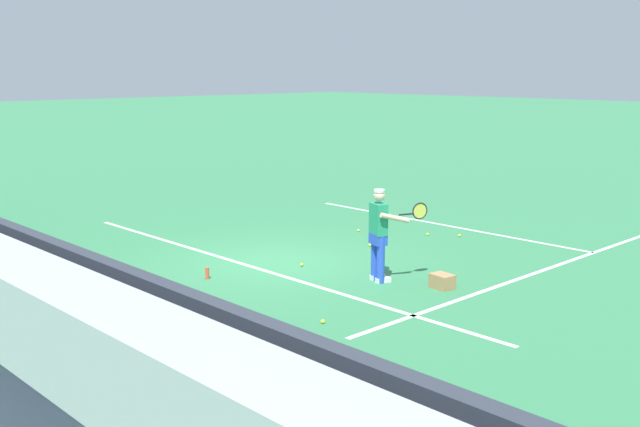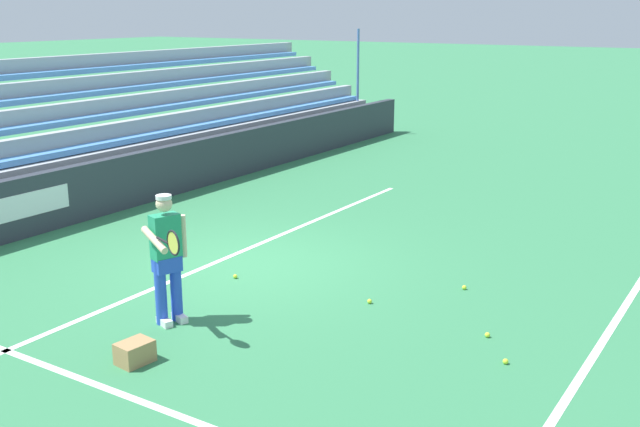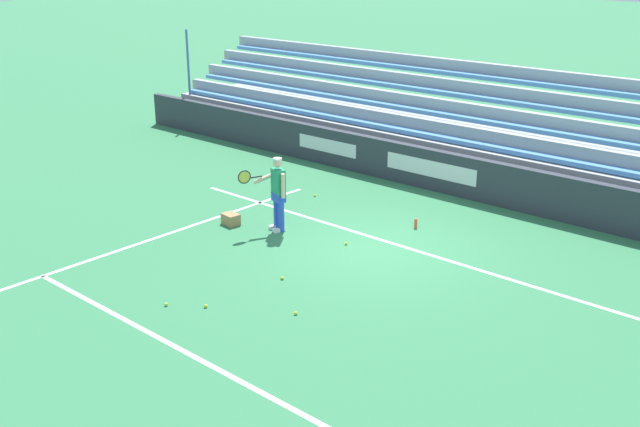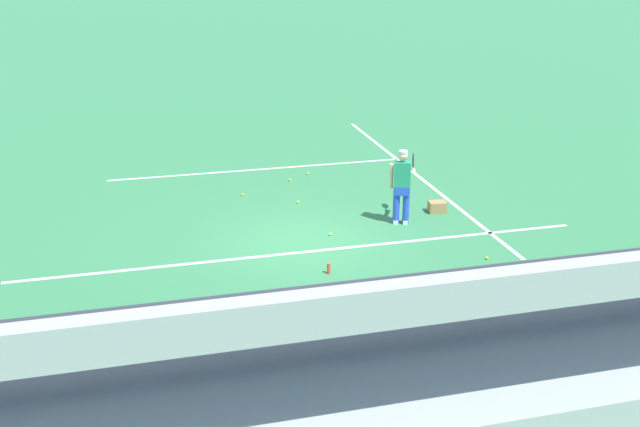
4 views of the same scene
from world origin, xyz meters
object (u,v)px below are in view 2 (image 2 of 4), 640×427
Objects in this scene: ball_box_cardboard at (135,352)px; tennis_ball_midcourt at (487,335)px; tennis_player at (167,258)px; tennis_ball_toward_net at (235,276)px; water_bottle at (169,243)px; tennis_ball_by_box at (370,301)px; tennis_ball_near_player at (464,287)px; tennis_ball_far_left at (506,361)px.

tennis_ball_midcourt is at bearing 131.80° from ball_box_cardboard.
tennis_player reaches higher than tennis_ball_toward_net.
tennis_ball_by_box is at bearing 85.40° from water_bottle.
tennis_ball_toward_net is at bearing -89.73° from tennis_ball_midcourt.
tennis_player is at bearing -41.26° from tennis_ball_near_player.
tennis_ball_by_box is 1.80m from tennis_ball_midcourt.
tennis_ball_near_player is at bearing -146.78° from tennis_ball_far_left.
tennis_ball_by_box is 1.00× the size of tennis_ball_near_player.
tennis_player is 1.41m from ball_box_cardboard.
tennis_player reaches higher than ball_box_cardboard.
tennis_ball_by_box is 4.12m from water_bottle.
ball_box_cardboard reaches higher than water_bottle.
water_bottle is (0.89, -5.02, 0.08)m from tennis_ball_near_player.
tennis_ball_near_player and tennis_ball_far_left have the same top height.
tennis_ball_midcourt is 5.92m from water_bottle.
tennis_player is at bearing -73.87° from tennis_ball_far_left.
tennis_ball_toward_net is 2.23m from tennis_ball_by_box.
water_bottle is at bearing -141.58° from ball_box_cardboard.
tennis_ball_toward_net is 1.00× the size of tennis_ball_far_left.
ball_box_cardboard is 4.30m from tennis_ball_midcourt.
tennis_ball_toward_net is at bearing -164.26° from ball_box_cardboard.
water_bottle is at bearing -99.97° from tennis_ball_far_left.
tennis_ball_by_box is at bearing -109.39° from tennis_ball_far_left.
tennis_player is 25.98× the size of tennis_ball_far_left.
tennis_player is 2.87m from tennis_ball_by_box.
tennis_ball_by_box is 1.52m from tennis_ball_near_player.
ball_box_cardboard is 6.06× the size of tennis_ball_far_left.
water_bottle is (-1.11, -6.33, 0.08)m from tennis_ball_far_left.
tennis_ball_by_box is 2.36m from tennis_ball_far_left.
tennis_player is 25.98× the size of tennis_ball_by_box.
ball_box_cardboard is 6.06× the size of tennis_ball_midcourt.
tennis_ball_midcourt is at bearing 83.87° from tennis_ball_by_box.
water_bottle is at bearing -106.01° from tennis_ball_toward_net.
water_bottle reaches higher than tennis_ball_by_box.
ball_box_cardboard is 6.06× the size of tennis_ball_near_player.
tennis_ball_toward_net is at bearing -65.42° from tennis_ball_near_player.
tennis_player is at bearing 10.61° from tennis_ball_toward_net.
tennis_player is 4.34m from tennis_ball_near_player.
tennis_ball_near_player is 1.00× the size of tennis_ball_far_left.
ball_box_cardboard reaches higher than tennis_ball_toward_net.
tennis_ball_midcourt is 0.73m from tennis_ball_far_left.
tennis_ball_near_player is 1.00× the size of tennis_ball_midcourt.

